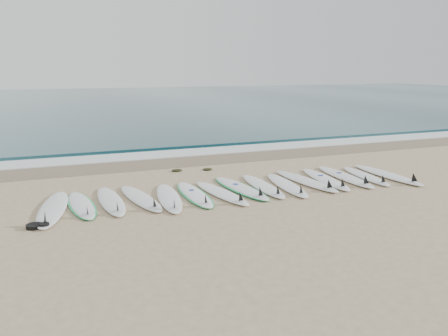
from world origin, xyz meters
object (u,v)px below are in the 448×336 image
object	(u,v)px
surfboard_0	(52,209)
surfboard_7	(241,188)
surfboard_14	(389,175)
leash_coil	(36,226)

from	to	relation	value
surfboard_0	surfboard_7	bearing A→B (deg)	9.20
surfboard_7	surfboard_14	bearing A→B (deg)	-10.70
surfboard_0	surfboard_14	size ratio (longest dim) A/B	1.01
surfboard_7	leash_coil	world-z (taller)	surfboard_7
surfboard_0	surfboard_14	xyz separation A→B (m)	(9.45, -0.15, 0.00)
surfboard_7	surfboard_0	bearing A→B (deg)	173.92
surfboard_7	surfboard_14	world-z (taller)	surfboard_14
surfboard_7	leash_coil	bearing A→B (deg)	-174.83
surfboard_0	surfboard_7	world-z (taller)	surfboard_0
leash_coil	surfboard_14	bearing A→B (deg)	5.07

